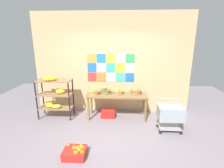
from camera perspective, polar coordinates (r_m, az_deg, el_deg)
name	(u,v)px	position (r m, az deg, el deg)	size (l,w,h in m)	color
ground	(108,139)	(4.04, -1.51, -18.14)	(9.27, 9.27, 0.00)	gray
back_wall_with_art	(112,64)	(5.08, -0.07, 6.89)	(4.68, 0.07, 2.97)	tan
banana_shelf_unit	(54,94)	(5.02, -19.00, -3.38)	(0.95, 0.45, 1.24)	black
display_table	(117,97)	(4.75, 1.73, -4.48)	(1.68, 0.58, 0.71)	olive
fruit_basket_right	(136,91)	(4.79, 8.06, -2.36)	(0.31, 0.31, 0.16)	#936747
fruit_basket_back_left	(118,91)	(4.73, 2.07, -2.46)	(0.32, 0.32, 0.17)	#9B764E
fruit_basket_left	(106,91)	(4.76, -2.20, -2.31)	(0.31, 0.31, 0.18)	olive
fruit_basket_centre	(93,92)	(4.70, -6.34, -2.56)	(0.34, 0.34, 0.19)	#B3854D
produce_crate_under_table	(108,114)	(4.98, -1.34, -9.98)	(0.39, 0.30, 0.20)	red
orange_crate_foreground	(75,152)	(3.58, -12.31, -21.59)	(0.43, 0.37, 0.21)	red
shopping_cart	(170,114)	(4.38, 19.13, -9.59)	(0.59, 0.46, 0.77)	black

